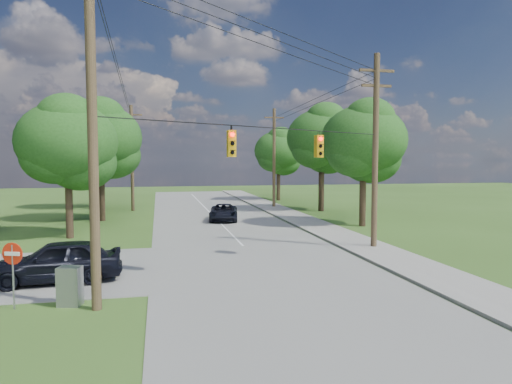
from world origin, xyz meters
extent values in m
plane|color=#34561C|center=(0.00, 0.00, 0.00)|extent=(140.00, 140.00, 0.00)
cube|color=gray|center=(2.00, 5.00, 0.01)|extent=(10.00, 100.00, 0.03)
cube|color=gray|center=(8.70, 5.00, 0.06)|extent=(2.60, 100.00, 0.12)
cylinder|color=brown|center=(-4.60, 0.40, 6.00)|extent=(0.32, 0.32, 12.00)
cylinder|color=brown|center=(8.90, 8.00, 5.25)|extent=(0.32, 0.32, 10.50)
cube|color=brown|center=(8.90, 8.00, 9.60)|extent=(2.00, 0.12, 0.14)
cube|color=brown|center=(8.90, 8.00, 8.80)|extent=(1.70, 0.12, 0.14)
cylinder|color=brown|center=(8.90, 30.00, 5.00)|extent=(0.32, 0.32, 10.00)
cube|color=brown|center=(8.90, 30.00, 9.10)|extent=(2.00, 0.12, 0.14)
cylinder|color=brown|center=(-5.00, 30.00, 5.00)|extent=(0.32, 0.32, 10.00)
cube|color=brown|center=(-5.00, 30.00, 9.10)|extent=(2.00, 0.12, 0.14)
cylinder|color=black|center=(2.15, 4.20, 10.35)|extent=(13.52, 7.63, 1.53)
cylinder|color=black|center=(2.15, 4.20, 9.95)|extent=(13.52, 7.63, 1.53)
cylinder|color=black|center=(2.15, 4.20, 9.55)|extent=(13.52, 7.63, 1.53)
cylinder|color=black|center=(8.90, 19.00, 9.35)|extent=(0.03, 22.00, 0.53)
cylinder|color=black|center=(-4.80, 15.20, 10.10)|extent=(0.43, 29.60, 2.03)
cylinder|color=black|center=(8.90, 19.00, 8.95)|extent=(0.03, 22.00, 0.53)
cylinder|color=black|center=(-4.80, 15.20, 9.70)|extent=(0.43, 29.60, 2.03)
cylinder|color=black|center=(2.15, 4.20, 6.20)|extent=(13.52, 7.63, 0.04)
cube|color=#EDAC0D|center=(0.26, 3.02, 5.48)|extent=(0.32, 0.22, 1.05)
sphere|color=#FF0C05|center=(0.26, 2.88, 5.83)|extent=(0.17, 0.17, 0.17)
cube|color=#EDAC0D|center=(0.26, 3.26, 5.48)|extent=(0.32, 0.22, 1.05)
sphere|color=#FF0C05|center=(0.26, 3.40, 5.83)|extent=(0.17, 0.17, 0.17)
cube|color=#EDAC0D|center=(4.85, 5.60, 5.48)|extent=(0.32, 0.22, 1.05)
sphere|color=#FF0C05|center=(4.85, 5.46, 5.83)|extent=(0.17, 0.17, 0.17)
cube|color=#EDAC0D|center=(4.85, 5.84, 5.48)|extent=(0.32, 0.22, 1.05)
sphere|color=#FF0C05|center=(4.85, 5.98, 5.83)|extent=(0.17, 0.17, 0.17)
cylinder|color=#412F20|center=(-8.00, 15.00, 1.57)|extent=(0.45, 0.45, 3.15)
ellipsoid|color=#1C4A16|center=(-8.00, 15.00, 5.94)|extent=(6.00, 6.00, 4.92)
cylinder|color=#412F20|center=(-7.00, 23.00, 1.75)|extent=(0.50, 0.50, 3.50)
ellipsoid|color=#1C4A16|center=(-7.00, 23.00, 6.60)|extent=(6.40, 6.40, 5.25)
cylinder|color=#412F20|center=(-9.00, 33.00, 1.66)|extent=(0.48, 0.47, 3.32)
ellipsoid|color=#1C4A16|center=(-9.00, 33.00, 6.27)|extent=(6.00, 6.00, 4.92)
cylinder|color=#412F20|center=(12.00, 16.00, 1.66)|extent=(0.48, 0.48, 3.32)
ellipsoid|color=#1C4A16|center=(12.00, 16.00, 6.27)|extent=(6.20, 6.20, 5.08)
cylinder|color=#412F20|center=(12.50, 26.00, 1.84)|extent=(0.52, 0.52, 3.67)
ellipsoid|color=#1C4A16|center=(12.50, 26.00, 6.93)|extent=(6.60, 6.60, 5.41)
cylinder|color=#412F20|center=(11.50, 38.00, 1.57)|extent=(0.45, 0.45, 3.15)
ellipsoid|color=#1C4A16|center=(11.50, 38.00, 5.94)|extent=(5.80, 5.80, 4.76)
imported|color=black|center=(-6.53, 4.10, 0.87)|extent=(5.07, 2.40, 1.67)
imported|color=black|center=(2.46, 21.01, 0.68)|extent=(2.89, 4.97, 1.30)
cube|color=gray|center=(-5.51, 1.00, 0.65)|extent=(0.82, 0.67, 1.31)
cylinder|color=gray|center=(-7.22, 1.00, 1.06)|extent=(0.06, 0.06, 2.11)
cylinder|color=red|center=(-7.22, 1.00, 1.82)|extent=(0.69, 0.29, 0.73)
cube|color=white|center=(-7.22, 0.97, 1.82)|extent=(0.50, 0.22, 0.12)
camera|label=1|loc=(-2.60, -14.79, 4.82)|focal=32.00mm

